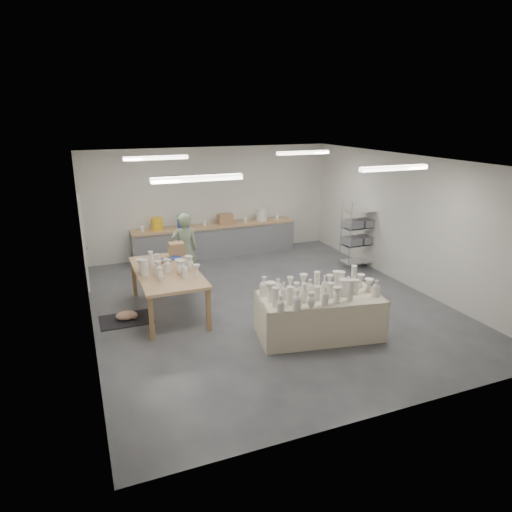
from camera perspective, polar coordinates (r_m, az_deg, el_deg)
name	(u,v)px	position (r m, az deg, el deg)	size (l,w,h in m)	color
room	(261,208)	(9.16, 0.65, 5.97)	(8.00, 8.02, 3.00)	#424449
back_counter	(215,239)	(12.86, -5.12, 2.10)	(4.60, 0.60, 1.24)	tan
wire_shelf	(360,233)	(12.10, 12.82, 2.87)	(0.88, 0.48, 1.80)	silver
drying_table	(319,314)	(8.34, 7.84, -7.14)	(2.34, 1.41, 1.15)	olive
work_table	(168,269)	(9.29, -10.94, -1.65)	(1.19, 2.37, 1.22)	tan
rug	(127,320)	(9.37, -15.88, -7.66)	(1.00, 0.70, 0.02)	black
cat	(127,315)	(9.32, -15.80, -7.13)	(0.41, 0.30, 0.17)	white
potter	(185,250)	(10.62, -8.91, 0.77)	(0.63, 0.41, 1.73)	gray
red_stool	(183,270)	(11.06, -9.09, -1.78)	(0.38, 0.38, 0.31)	#B52D19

